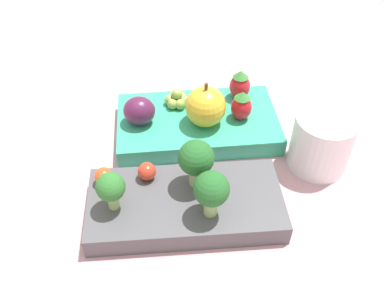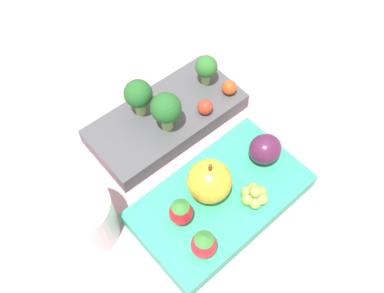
% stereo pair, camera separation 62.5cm
% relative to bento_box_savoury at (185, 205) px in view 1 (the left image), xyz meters
% --- Properties ---
extents(ground_plane, '(4.00, 4.00, 0.00)m').
position_rel_bento_box_savoury_xyz_m(ground_plane, '(0.01, -0.06, -0.01)').
color(ground_plane, '#C6939E').
extents(bento_box_savoury, '(0.22, 0.13, 0.03)m').
position_rel_bento_box_savoury_xyz_m(bento_box_savoury, '(0.00, 0.00, 0.00)').
color(bento_box_savoury, '#4C4C51').
rests_on(bento_box_savoury, ground_plane).
extents(bento_box_fruit, '(0.23, 0.15, 0.02)m').
position_rel_bento_box_savoury_xyz_m(bento_box_fruit, '(-0.01, -0.14, -0.00)').
color(bento_box_fruit, '#33A87F').
rests_on(bento_box_fruit, ground_plane).
extents(broccoli_floret_0, '(0.04, 0.04, 0.06)m').
position_rel_bento_box_savoury_xyz_m(broccoli_floret_0, '(-0.01, -0.02, 0.05)').
color(broccoli_floret_0, '#93B770').
rests_on(broccoli_floret_0, bento_box_savoury).
extents(broccoli_floret_1, '(0.03, 0.03, 0.05)m').
position_rel_bento_box_savoury_xyz_m(broccoli_floret_1, '(0.07, 0.02, 0.04)').
color(broccoli_floret_1, '#93B770').
rests_on(broccoli_floret_1, bento_box_savoury).
extents(broccoli_floret_2, '(0.04, 0.04, 0.06)m').
position_rel_bento_box_savoury_xyz_m(broccoli_floret_2, '(-0.03, 0.02, 0.05)').
color(broccoli_floret_2, '#93B770').
rests_on(broccoli_floret_2, bento_box_savoury).
extents(cherry_tomato_0, '(0.02, 0.02, 0.02)m').
position_rel_bento_box_savoury_xyz_m(cherry_tomato_0, '(0.04, -0.03, 0.02)').
color(cherry_tomato_0, red).
rests_on(cherry_tomato_0, bento_box_savoury).
extents(cherry_tomato_1, '(0.02, 0.02, 0.02)m').
position_rel_bento_box_savoury_xyz_m(cherry_tomato_1, '(0.09, -0.01, 0.02)').
color(cherry_tomato_1, '#DB4C1E').
rests_on(cherry_tomato_1, bento_box_savoury).
extents(apple, '(0.05, 0.05, 0.06)m').
position_rel_bento_box_savoury_xyz_m(apple, '(-0.02, -0.13, 0.04)').
color(apple, gold).
rests_on(apple, bento_box_fruit).
extents(strawberry_0, '(0.03, 0.03, 0.04)m').
position_rel_bento_box_savoury_xyz_m(strawberry_0, '(-0.06, -0.18, 0.03)').
color(strawberry_0, red).
rests_on(strawberry_0, bento_box_fruit).
extents(strawberry_1, '(0.03, 0.03, 0.04)m').
position_rel_bento_box_savoury_xyz_m(strawberry_1, '(-0.06, -0.14, 0.03)').
color(strawberry_1, red).
rests_on(strawberry_1, bento_box_fruit).
extents(plum, '(0.04, 0.04, 0.04)m').
position_rel_bento_box_savoury_xyz_m(plum, '(0.07, -0.12, 0.03)').
color(plum, '#511E42').
rests_on(plum, bento_box_fruit).
extents(grape_cluster, '(0.03, 0.03, 0.02)m').
position_rel_bento_box_savoury_xyz_m(grape_cluster, '(0.02, -0.16, 0.02)').
color(grape_cluster, '#8EA84C').
rests_on(grape_cluster, bento_box_fruit).
extents(drinking_cup, '(0.07, 0.07, 0.07)m').
position_rel_bento_box_savoury_xyz_m(drinking_cup, '(-0.16, -0.09, 0.02)').
color(drinking_cup, white).
rests_on(drinking_cup, ground_plane).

